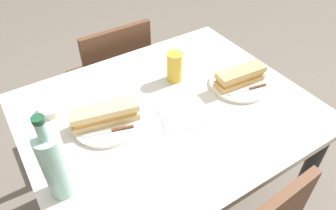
{
  "coord_description": "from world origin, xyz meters",
  "views": [
    {
      "loc": [
        0.5,
        0.78,
        1.62
      ],
      "look_at": [
        0.0,
        0.0,
        0.8
      ],
      "focal_mm": 34.27,
      "sensor_mm": 36.0,
      "label": 1
    }
  ],
  "objects_px": {
    "dining_table": "(168,130)",
    "plate_far": "(239,84)",
    "baguette_sandwich_far": "(240,76)",
    "beer_glass": "(175,67)",
    "baguette_sandwich_near": "(105,115)",
    "knife_near": "(112,130)",
    "olive_bowl": "(51,110)",
    "plate_near": "(106,123)",
    "knife_far": "(250,89)",
    "chair_near": "(114,79)",
    "water_bottle": "(55,165)"
  },
  "relations": [
    {
      "from": "dining_table",
      "to": "baguette_sandwich_near",
      "type": "xyz_separation_m",
      "value": [
        0.24,
        -0.05,
        0.17
      ]
    },
    {
      "from": "chair_near",
      "to": "beer_glass",
      "type": "bearing_deg",
      "value": 99.9
    },
    {
      "from": "plate_far",
      "to": "olive_bowl",
      "type": "distance_m",
      "value": 0.77
    },
    {
      "from": "chair_near",
      "to": "olive_bowl",
      "type": "height_order",
      "value": "chair_near"
    },
    {
      "from": "chair_near",
      "to": "baguette_sandwich_far",
      "type": "distance_m",
      "value": 0.81
    },
    {
      "from": "water_bottle",
      "to": "beer_glass",
      "type": "bearing_deg",
      "value": -154.27
    },
    {
      "from": "plate_near",
      "to": "knife_far",
      "type": "relative_size",
      "value": 1.39
    },
    {
      "from": "plate_far",
      "to": "olive_bowl",
      "type": "height_order",
      "value": "olive_bowl"
    },
    {
      "from": "plate_far",
      "to": "baguette_sandwich_far",
      "type": "distance_m",
      "value": 0.04
    },
    {
      "from": "baguette_sandwich_far",
      "to": "chair_near",
      "type": "bearing_deg",
      "value": -66.85
    },
    {
      "from": "plate_far",
      "to": "olive_bowl",
      "type": "xyz_separation_m",
      "value": [
        0.72,
        -0.26,
        0.01
      ]
    },
    {
      "from": "baguette_sandwich_far",
      "to": "knife_near",
      "type": "bearing_deg",
      "value": -3.19
    },
    {
      "from": "olive_bowl",
      "to": "water_bottle",
      "type": "bearing_deg",
      "value": 78.19
    },
    {
      "from": "plate_near",
      "to": "water_bottle",
      "type": "relative_size",
      "value": 0.81
    },
    {
      "from": "dining_table",
      "to": "knife_far",
      "type": "distance_m",
      "value": 0.38
    },
    {
      "from": "knife_far",
      "to": "olive_bowl",
      "type": "relative_size",
      "value": 1.98
    },
    {
      "from": "dining_table",
      "to": "water_bottle",
      "type": "relative_size",
      "value": 3.57
    },
    {
      "from": "dining_table",
      "to": "chair_near",
      "type": "relative_size",
      "value": 1.27
    },
    {
      "from": "baguette_sandwich_near",
      "to": "knife_near",
      "type": "distance_m",
      "value": 0.07
    },
    {
      "from": "knife_near",
      "to": "water_bottle",
      "type": "bearing_deg",
      "value": 30.66
    },
    {
      "from": "plate_near",
      "to": "beer_glass",
      "type": "height_order",
      "value": "beer_glass"
    },
    {
      "from": "knife_near",
      "to": "dining_table",
      "type": "bearing_deg",
      "value": -178.62
    },
    {
      "from": "plate_far",
      "to": "chair_near",
      "type": "bearing_deg",
      "value": -66.85
    },
    {
      "from": "baguette_sandwich_near",
      "to": "knife_far",
      "type": "xyz_separation_m",
      "value": [
        -0.58,
        0.15,
        -0.03
      ]
    },
    {
      "from": "chair_near",
      "to": "baguette_sandwich_near",
      "type": "height_order",
      "value": "chair_near"
    },
    {
      "from": "knife_near",
      "to": "water_bottle",
      "type": "relative_size",
      "value": 0.57
    },
    {
      "from": "plate_near",
      "to": "olive_bowl",
      "type": "relative_size",
      "value": 2.75
    },
    {
      "from": "baguette_sandwich_near",
      "to": "baguette_sandwich_far",
      "type": "bearing_deg",
      "value": 171.1
    },
    {
      "from": "baguette_sandwich_far",
      "to": "olive_bowl",
      "type": "xyz_separation_m",
      "value": [
        0.72,
        -0.26,
        -0.03
      ]
    },
    {
      "from": "chair_near",
      "to": "olive_bowl",
      "type": "xyz_separation_m",
      "value": [
        0.43,
        0.42,
        0.3
      ]
    },
    {
      "from": "dining_table",
      "to": "plate_far",
      "type": "height_order",
      "value": "plate_far"
    },
    {
      "from": "chair_near",
      "to": "knife_near",
      "type": "relative_size",
      "value": 4.93
    },
    {
      "from": "baguette_sandwich_near",
      "to": "beer_glass",
      "type": "height_order",
      "value": "beer_glass"
    },
    {
      "from": "olive_bowl",
      "to": "knife_far",
      "type": "bearing_deg",
      "value": 156.26
    },
    {
      "from": "baguette_sandwich_near",
      "to": "dining_table",
      "type": "bearing_deg",
      "value": 167.8
    },
    {
      "from": "baguette_sandwich_near",
      "to": "plate_near",
      "type": "bearing_deg",
      "value": 0.0
    },
    {
      "from": "plate_near",
      "to": "knife_near",
      "type": "height_order",
      "value": "knife_near"
    },
    {
      "from": "plate_near",
      "to": "plate_far",
      "type": "height_order",
      "value": "same"
    },
    {
      "from": "baguette_sandwich_far",
      "to": "beer_glass",
      "type": "height_order",
      "value": "beer_glass"
    },
    {
      "from": "baguette_sandwich_far",
      "to": "water_bottle",
      "type": "distance_m",
      "value": 0.81
    },
    {
      "from": "chair_near",
      "to": "water_bottle",
      "type": "relative_size",
      "value": 2.81
    },
    {
      "from": "chair_near",
      "to": "olive_bowl",
      "type": "distance_m",
      "value": 0.67
    },
    {
      "from": "chair_near",
      "to": "beer_glass",
      "type": "xyz_separation_m",
      "value": [
        -0.09,
        0.5,
        0.35
      ]
    },
    {
      "from": "baguette_sandwich_near",
      "to": "beer_glass",
      "type": "bearing_deg",
      "value": -165.47
    },
    {
      "from": "water_bottle",
      "to": "knife_near",
      "type": "bearing_deg",
      "value": -149.34
    },
    {
      "from": "baguette_sandwich_near",
      "to": "baguette_sandwich_far",
      "type": "distance_m",
      "value": 0.58
    },
    {
      "from": "chair_near",
      "to": "plate_near",
      "type": "xyz_separation_m",
      "value": [
        0.28,
        0.59,
        0.29
      ]
    },
    {
      "from": "knife_near",
      "to": "baguette_sandwich_near",
      "type": "bearing_deg",
      "value": -91.44
    },
    {
      "from": "knife_near",
      "to": "olive_bowl",
      "type": "height_order",
      "value": "olive_bowl"
    },
    {
      "from": "plate_near",
      "to": "plate_far",
      "type": "relative_size",
      "value": 1.0
    }
  ]
}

